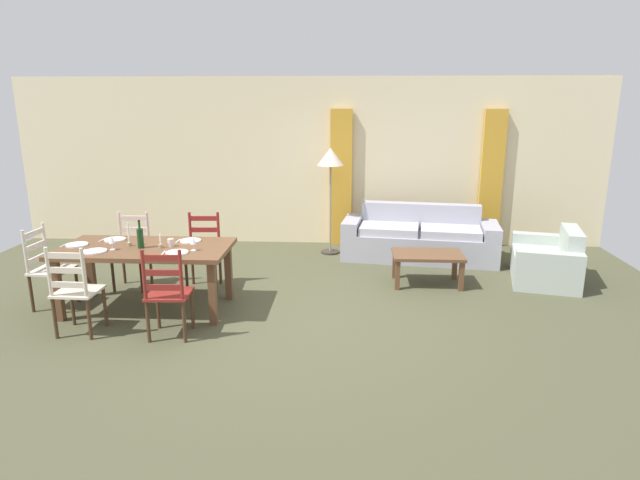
{
  "coord_description": "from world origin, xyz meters",
  "views": [
    {
      "loc": [
        0.71,
        -5.57,
        2.37
      ],
      "look_at": [
        0.36,
        0.55,
        0.75
      ],
      "focal_mm": 30.33,
      "sensor_mm": 36.0,
      "label": 1
    }
  ],
  "objects_px": {
    "wine_glass_near_right": "(193,241)",
    "dining_table": "(145,254)",
    "dining_chair_near_right": "(167,293)",
    "dining_chair_near_left": "(75,290)",
    "wine_bottle": "(140,238)",
    "dining_chair_far_right": "(204,251)",
    "coffee_cup_primary": "(171,243)",
    "armchair_upholstered": "(550,263)",
    "coffee_table": "(428,258)",
    "wine_glass_near_left": "(112,240)",
    "dining_chair_far_left": "(132,251)",
    "dining_chair_head_west": "(48,268)",
    "standing_lamp": "(331,163)",
    "couch": "(419,239)"
  },
  "relations": [
    {
      "from": "dining_table",
      "to": "coffee_table",
      "type": "distance_m",
      "value": 3.49
    },
    {
      "from": "dining_chair_head_west",
      "to": "coffee_table",
      "type": "distance_m",
      "value": 4.6
    },
    {
      "from": "couch",
      "to": "wine_glass_near_right",
      "type": "bearing_deg",
      "value": -138.83
    },
    {
      "from": "coffee_table",
      "to": "wine_glass_near_right",
      "type": "bearing_deg",
      "value": -156.29
    },
    {
      "from": "dining_table",
      "to": "dining_chair_far_right",
      "type": "distance_m",
      "value": 0.92
    },
    {
      "from": "dining_table",
      "to": "wine_bottle",
      "type": "bearing_deg",
      "value": -106.8
    },
    {
      "from": "dining_table",
      "to": "wine_bottle",
      "type": "relative_size",
      "value": 6.01
    },
    {
      "from": "dining_chair_head_west",
      "to": "wine_glass_near_right",
      "type": "distance_m",
      "value": 1.81
    },
    {
      "from": "dining_chair_near_left",
      "to": "dining_chair_far_right",
      "type": "xyz_separation_m",
      "value": [
        0.92,
        1.5,
        0.0
      ]
    },
    {
      "from": "standing_lamp",
      "to": "coffee_table",
      "type": "bearing_deg",
      "value": -46.69
    },
    {
      "from": "standing_lamp",
      "to": "coffee_cup_primary",
      "type": "bearing_deg",
      "value": -124.79
    },
    {
      "from": "wine_glass_near_left",
      "to": "coffee_cup_primary",
      "type": "bearing_deg",
      "value": 16.28
    },
    {
      "from": "armchair_upholstered",
      "to": "coffee_cup_primary",
      "type": "bearing_deg",
      "value": -164.7
    },
    {
      "from": "wine_glass_near_left",
      "to": "armchair_upholstered",
      "type": "xyz_separation_m",
      "value": [
        5.26,
        1.45,
        -0.61
      ]
    },
    {
      "from": "dining_chair_far_right",
      "to": "standing_lamp",
      "type": "distance_m",
      "value": 2.46
    },
    {
      "from": "dining_chair_near_right",
      "to": "dining_chair_far_left",
      "type": "distance_m",
      "value": 1.77
    },
    {
      "from": "dining_table",
      "to": "dining_chair_near_left",
      "type": "xyz_separation_m",
      "value": [
        -0.47,
        -0.71,
        -0.19
      ]
    },
    {
      "from": "dining_chair_far_left",
      "to": "standing_lamp",
      "type": "xyz_separation_m",
      "value": [
        2.46,
        1.71,
        0.93
      ]
    },
    {
      "from": "dining_chair_far_right",
      "to": "dining_table",
      "type": "bearing_deg",
      "value": -119.35
    },
    {
      "from": "wine_glass_near_left",
      "to": "armchair_upholstered",
      "type": "relative_size",
      "value": 0.12
    },
    {
      "from": "dining_chair_near_right",
      "to": "standing_lamp",
      "type": "relative_size",
      "value": 0.59
    },
    {
      "from": "dining_chair_near_left",
      "to": "couch",
      "type": "distance_m",
      "value": 4.86
    },
    {
      "from": "dining_chair_far_right",
      "to": "armchair_upholstered",
      "type": "height_order",
      "value": "dining_chair_far_right"
    },
    {
      "from": "coffee_cup_primary",
      "to": "armchair_upholstered",
      "type": "relative_size",
      "value": 0.07
    },
    {
      "from": "dining_chair_near_right",
      "to": "dining_chair_near_left",
      "type": "bearing_deg",
      "value": 178.83
    },
    {
      "from": "dining_table",
      "to": "coffee_table",
      "type": "bearing_deg",
      "value": 17.78
    },
    {
      "from": "dining_chair_head_west",
      "to": "armchair_upholstered",
      "type": "distance_m",
      "value": 6.26
    },
    {
      "from": "dining_chair_far_left",
      "to": "wine_glass_near_left",
      "type": "xyz_separation_m",
      "value": [
        0.17,
        -0.9,
        0.38
      ]
    },
    {
      "from": "coffee_table",
      "to": "standing_lamp",
      "type": "distance_m",
      "value": 2.19
    },
    {
      "from": "coffee_cup_primary",
      "to": "dining_chair_far_left",
      "type": "bearing_deg",
      "value": 136.36
    },
    {
      "from": "wine_glass_near_left",
      "to": "coffee_table",
      "type": "distance_m",
      "value": 3.84
    },
    {
      "from": "wine_glass_near_right",
      "to": "dining_table",
      "type": "bearing_deg",
      "value": 167.66
    },
    {
      "from": "dining_chair_near_right",
      "to": "wine_glass_near_right",
      "type": "distance_m",
      "value": 0.72
    },
    {
      "from": "dining_chair_far_left",
      "to": "wine_glass_near_left",
      "type": "bearing_deg",
      "value": -79.4
    },
    {
      "from": "dining_table",
      "to": "couch",
      "type": "bearing_deg",
      "value": 34.2
    },
    {
      "from": "coffee_cup_primary",
      "to": "couch",
      "type": "distance_m",
      "value": 3.83
    },
    {
      "from": "standing_lamp",
      "to": "wine_glass_near_right",
      "type": "bearing_deg",
      "value": -118.27
    },
    {
      "from": "dining_chair_head_west",
      "to": "wine_glass_near_left",
      "type": "xyz_separation_m",
      "value": [
        0.87,
        -0.17,
        0.38
      ]
    },
    {
      "from": "dining_chair_head_west",
      "to": "armchair_upholstered",
      "type": "xyz_separation_m",
      "value": [
        6.12,
        1.28,
        -0.23
      ]
    },
    {
      "from": "couch",
      "to": "dining_chair_near_left",
      "type": "bearing_deg",
      "value": -141.95
    },
    {
      "from": "dining_chair_head_west",
      "to": "wine_glass_near_left",
      "type": "relative_size",
      "value": 5.96
    },
    {
      "from": "dining_chair_far_right",
      "to": "wine_glass_near_left",
      "type": "xyz_separation_m",
      "value": [
        -0.74,
        -0.94,
        0.38
      ]
    },
    {
      "from": "dining_table",
      "to": "coffee_table",
      "type": "relative_size",
      "value": 2.11
    },
    {
      "from": "dining_chair_far_left",
      "to": "coffee_table",
      "type": "height_order",
      "value": "dining_chair_far_left"
    },
    {
      "from": "dining_table",
      "to": "dining_chair_head_west",
      "type": "distance_m",
      "value": 1.18
    },
    {
      "from": "dining_chair_far_right",
      "to": "armchair_upholstered",
      "type": "xyz_separation_m",
      "value": [
        4.51,
        0.51,
        -0.23
      ]
    },
    {
      "from": "coffee_cup_primary",
      "to": "dining_chair_far_right",
      "type": "bearing_deg",
      "value": 79.04
    },
    {
      "from": "dining_table",
      "to": "dining_chair_near_left",
      "type": "distance_m",
      "value": 0.88
    },
    {
      "from": "dining_chair_far_left",
      "to": "wine_glass_near_right",
      "type": "distance_m",
      "value": 1.43
    },
    {
      "from": "dining_chair_head_west",
      "to": "coffee_cup_primary",
      "type": "distance_m",
      "value": 1.5
    }
  ]
}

